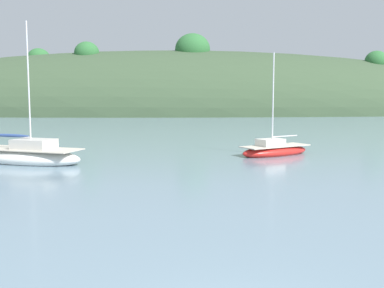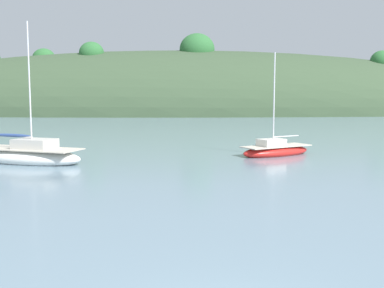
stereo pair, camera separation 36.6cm
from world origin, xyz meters
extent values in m
ellipsoid|color=#384C33|center=(0.00, 89.59, 0.00)|extent=(150.00, 36.00, 25.66)
ellipsoid|color=#2D6633|center=(-17.85, 84.47, 11.90)|extent=(4.79, 4.35, 4.35)
ellipsoid|color=#2D6633|center=(2.76, 86.32, 12.80)|extent=(6.98, 6.35, 6.35)
ellipsoid|color=#2D6633|center=(-29.54, 93.08, 11.35)|extent=(4.88, 4.44, 4.44)
ellipsoid|color=#2D6633|center=(39.41, 84.72, 10.51)|extent=(4.51, 4.10, 4.10)
ellipsoid|color=red|center=(5.79, 23.82, 0.24)|extent=(5.58, 4.19, 0.86)
cube|color=beige|center=(5.79, 23.82, 0.62)|extent=(5.13, 3.86, 0.06)
cube|color=silver|center=(5.41, 23.61, 0.87)|extent=(2.08, 1.87, 0.50)
cylinder|color=silver|center=(5.55, 23.69, 3.73)|extent=(0.09, 0.09, 6.22)
cylinder|color=silver|center=(6.54, 24.23, 1.24)|extent=(2.01, 1.15, 0.07)
ellipsoid|color=white|center=(-9.94, 20.92, 0.32)|extent=(7.68, 4.81, 1.16)
cube|color=beige|center=(-9.94, 20.92, 0.84)|extent=(7.06, 4.43, 0.06)
cube|color=beige|center=(-9.39, 20.72, 1.15)|extent=(2.74, 2.31, 0.61)
cylinder|color=silver|center=(-9.59, 20.80, 4.60)|extent=(0.09, 0.09, 7.51)
cylinder|color=silver|center=(-11.03, 21.32, 1.57)|extent=(2.89, 1.11, 0.07)
ellipsoid|color=#2D4784|center=(-11.03, 21.32, 1.62)|extent=(2.82, 1.19, 0.20)
camera|label=1|loc=(-1.07, -6.86, 4.18)|focal=43.12mm
camera|label=2|loc=(-0.71, -6.87, 4.18)|focal=43.12mm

